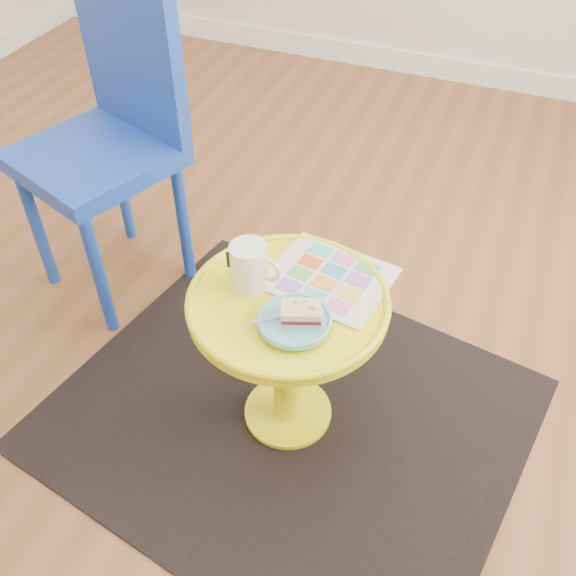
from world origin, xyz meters
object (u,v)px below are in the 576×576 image
at_px(side_table, 288,336).
at_px(mug, 250,265).
at_px(newspaper, 329,278).
at_px(chair, 111,130).
at_px(plate, 294,321).

bearing_deg(side_table, mug, 171.37).
bearing_deg(newspaper, side_table, -112.45).
bearing_deg(side_table, chair, 151.87).
height_order(newspaper, plate, plate).
distance_m(mug, plate, 0.19).
height_order(side_table, mug, mug).
height_order(mug, plate, mug).
relative_size(chair, newspaper, 3.31).
height_order(chair, mug, chair).
bearing_deg(chair, mug, -10.79).
bearing_deg(plate, side_table, 121.63).
xyz_separation_m(newspaper, plate, (-0.02, -0.19, 0.01)).
bearing_deg(plate, newspaper, 83.97).
xyz_separation_m(newspaper, mug, (-0.17, -0.09, 0.06)).
relative_size(side_table, plate, 2.89).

